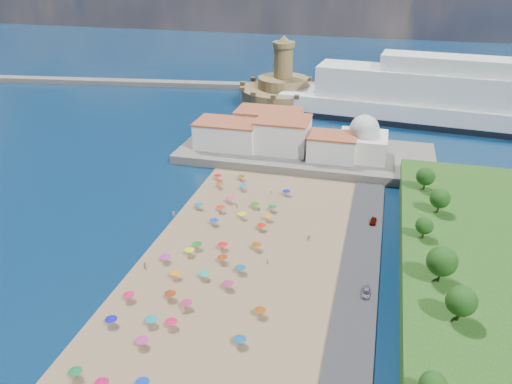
# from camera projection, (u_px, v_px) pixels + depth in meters

# --- Properties ---
(ground) EXTENTS (700.00, 700.00, 0.00)m
(ground) POSITION_uv_depth(u_px,v_px,m) (214.00, 265.00, 119.25)
(ground) COLOR #071938
(ground) RESTS_ON ground
(terrace) EXTENTS (90.00, 36.00, 3.00)m
(terrace) POSITION_uv_depth(u_px,v_px,m) (305.00, 153.00, 179.81)
(terrace) COLOR #59544C
(terrace) RESTS_ON ground
(jetty) EXTENTS (18.00, 70.00, 2.40)m
(jetty) POSITION_uv_depth(u_px,v_px,m) (268.00, 120.00, 215.32)
(jetty) COLOR #59544C
(jetty) RESTS_ON ground
(breakwater) EXTENTS (199.03, 34.77, 2.60)m
(breakwater) POSITION_uv_depth(u_px,v_px,m) (115.00, 82.00, 276.44)
(breakwater) COLOR #59544C
(breakwater) RESTS_ON ground
(waterfront_buildings) EXTENTS (57.00, 29.00, 11.00)m
(waterfront_buildings) POSITION_uv_depth(u_px,v_px,m) (271.00, 133.00, 180.50)
(waterfront_buildings) COLOR silver
(waterfront_buildings) RESTS_ON terrace
(domed_building) EXTENTS (16.00, 16.00, 15.00)m
(domed_building) POSITION_uv_depth(u_px,v_px,m) (363.00, 141.00, 170.29)
(domed_building) COLOR silver
(domed_building) RESTS_ON terrace
(fortress) EXTENTS (40.00, 40.00, 32.40)m
(fortress) POSITION_uv_depth(u_px,v_px,m) (283.00, 91.00, 238.99)
(fortress) COLOR olive
(fortress) RESTS_ON ground
(cruise_ship) EXTENTS (161.75, 39.72, 35.02)m
(cruise_ship) POSITION_uv_depth(u_px,v_px,m) (469.00, 103.00, 207.05)
(cruise_ship) COLOR black
(cruise_ship) RESTS_ON ground
(beach_parasols) EXTENTS (32.82, 114.82, 2.20)m
(beach_parasols) POSITION_uv_depth(u_px,v_px,m) (192.00, 283.00, 109.09)
(beach_parasols) COLOR gray
(beach_parasols) RESTS_ON beach
(beachgoers) EXTENTS (40.04, 99.68, 1.88)m
(beachgoers) POSITION_uv_depth(u_px,v_px,m) (207.00, 266.00, 116.67)
(beachgoers) COLOR tan
(beachgoers) RESTS_ON beach
(parked_cars) EXTENTS (2.05, 74.01, 1.28)m
(parked_cars) POSITION_uv_depth(u_px,v_px,m) (366.00, 293.00, 107.23)
(parked_cars) COLOR gray
(parked_cars) RESTS_ON promenade
(hillside_trees) EXTENTS (14.65, 108.73, 8.04)m
(hillside_trees) POSITION_uv_depth(u_px,v_px,m) (438.00, 274.00, 98.49)
(hillside_trees) COLOR #382314
(hillside_trees) RESTS_ON hillside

